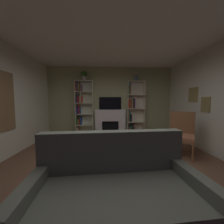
{
  "coord_description": "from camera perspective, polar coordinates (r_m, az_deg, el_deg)",
  "views": [
    {
      "loc": [
        -0.16,
        -2.53,
        1.37
      ],
      "look_at": [
        0.0,
        1.15,
        1.09
      ],
      "focal_mm": 20.56,
      "sensor_mm": 36.0,
      "label": 1
    }
  ],
  "objects": [
    {
      "name": "wall_back_accent",
      "position": [
        5.44,
        -0.81,
        4.83
      ],
      "size": [
        5.25,
        0.06,
        2.83
      ],
      "primitive_type": "cube",
      "color": "tan",
      "rests_on": "ground_plane"
    },
    {
      "name": "coffee_table",
      "position": [
        2.34,
        0.42,
        -20.55
      ],
      "size": [
        0.79,
        0.42,
        0.46
      ],
      "color": "brown",
      "rests_on": "ground_plane"
    },
    {
      "name": "ground_plane",
      "position": [
        2.88,
        1.09,
        -23.99
      ],
      "size": [
        6.91,
        6.91,
        0.0
      ],
      "primitive_type": "plane",
      "color": "brown"
    },
    {
      "name": "ceiling",
      "position": [
        2.94,
        1.19,
        34.78
      ],
      "size": [
        5.25,
        5.88,
        0.06
      ],
      "primitive_type": "cube",
      "color": "white",
      "rests_on": "wall_back_accent"
    },
    {
      "name": "bookshelf_left",
      "position": [
        5.39,
        -13.03,
        1.94
      ],
      "size": [
        0.71,
        0.32,
        2.22
      ],
      "color": "beige",
      "rests_on": "ground_plane"
    },
    {
      "name": "tv",
      "position": [
        5.38,
        -0.79,
        3.85
      ],
      "size": [
        0.92,
        0.06,
        0.52
      ],
      "primitive_type": "cube",
      "color": "black",
      "rests_on": "fireplace"
    },
    {
      "name": "couch",
      "position": [
        1.74,
        1.74,
        -33.23
      ],
      "size": [
        1.96,
        1.03,
        0.98
      ],
      "color": "slate",
      "rests_on": "ground_plane"
    },
    {
      "name": "armchair",
      "position": [
        3.88,
        28.34,
        -8.24
      ],
      "size": [
        0.87,
        0.88,
        1.11
      ],
      "color": "brown",
      "rests_on": "ground_plane"
    },
    {
      "name": "bookshelf_right",
      "position": [
        5.42,
        9.47,
        0.9
      ],
      "size": [
        0.71,
        0.32,
        2.22
      ],
      "color": "beige",
      "rests_on": "ground_plane"
    },
    {
      "name": "potted_plant",
      "position": [
        5.44,
        -12.36,
        15.58
      ],
      "size": [
        0.24,
        0.24,
        0.38
      ],
      "color": "beige",
      "rests_on": "bookshelf_left"
    },
    {
      "name": "fireplace",
      "position": [
        5.37,
        -0.76,
        -4.4
      ],
      "size": [
        1.35,
        0.49,
        1.06
      ],
      "color": "white",
      "rests_on": "ground_plane"
    },
    {
      "name": "vase_with_flowers",
      "position": [
        5.49,
        10.68,
        14.66
      ],
      "size": [
        0.15,
        0.15,
        0.4
      ],
      "color": "#506898",
      "rests_on": "bookshelf_right"
    }
  ]
}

